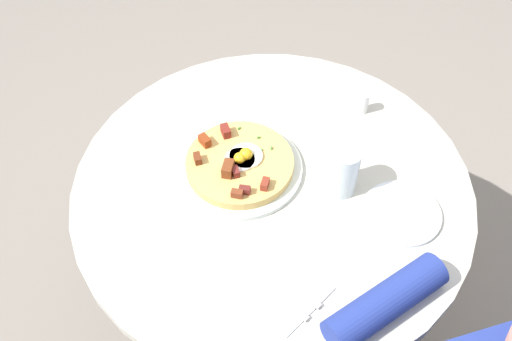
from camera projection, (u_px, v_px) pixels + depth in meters
The scene contains 10 objects.
ground_plane at pixel (267, 316), 1.82m from camera, with size 6.00×6.00×0.00m, color gray.
dining_table at pixel (271, 223), 1.41m from camera, with size 0.91×0.91×0.70m.
pizza_plate at pixel (240, 168), 1.30m from camera, with size 0.29×0.29×0.01m, color silver.
breakfast_pizza at pixel (239, 163), 1.28m from camera, with size 0.25×0.25×0.05m.
bread_plate at pixel (401, 213), 1.22m from camera, with size 0.17×0.17×0.01m, color white.
napkin at pixel (279, 284), 1.11m from camera, with size 0.17×0.14×0.00m, color white.
fork at pixel (273, 289), 1.10m from camera, with size 0.18×0.01×0.01m, color silver.
knife at pixel (285, 277), 1.12m from camera, with size 0.18×0.01×0.01m, color silver.
water_glass at pixel (343, 171), 1.22m from camera, with size 0.07×0.07×0.12m, color silver.
salt_shaker at pixel (363, 103), 1.40m from camera, with size 0.03×0.03×0.06m, color white.
Camera 1 is at (0.26, 0.74, 1.71)m, focal length 39.55 mm.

